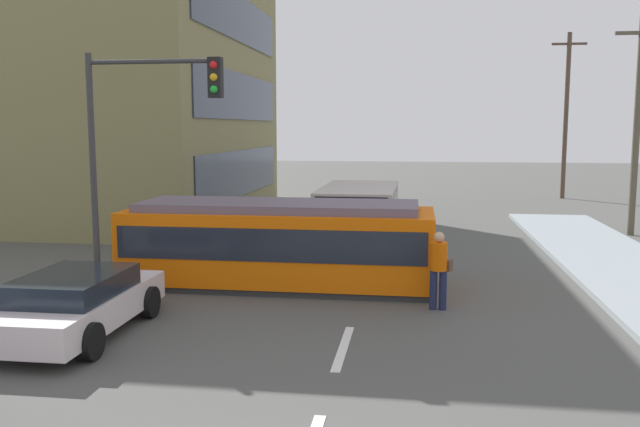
# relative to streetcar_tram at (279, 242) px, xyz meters

# --- Properties ---
(ground_plane) EXTENTS (120.00, 120.00, 0.00)m
(ground_plane) POSITION_rel_streetcar_tram_xyz_m (2.06, -0.42, -1.06)
(ground_plane) COLOR #4C4D49
(lane_stripe_2) EXTENTS (0.16, 2.40, 0.01)m
(lane_stripe_2) POSITION_rel_streetcar_tram_xyz_m (2.06, -4.42, -1.06)
(lane_stripe_2) COLOR silver
(lane_stripe_2) RESTS_ON ground
(lane_stripe_3) EXTENTS (0.16, 2.40, 0.01)m
(lane_stripe_3) POSITION_rel_streetcar_tram_xyz_m (2.06, 6.00, -1.06)
(lane_stripe_3) COLOR silver
(lane_stripe_3) RESTS_ON ground
(lane_stripe_4) EXTENTS (0.16, 2.40, 0.01)m
(lane_stripe_4) POSITION_rel_streetcar_tram_xyz_m (2.06, 12.00, -1.06)
(lane_stripe_4) COLOR silver
(lane_stripe_4) RESTS_ON ground
(corner_building) EXTENTS (14.31, 14.54, 12.80)m
(corner_building) POSITION_rel_streetcar_tram_xyz_m (-11.23, 12.00, 5.34)
(corner_building) COLOR olive
(corner_building) RESTS_ON ground
(streetcar_tram) EXTENTS (7.43, 2.56, 2.06)m
(streetcar_tram) POSITION_rel_streetcar_tram_xyz_m (0.00, 0.00, 0.00)
(streetcar_tram) COLOR #E96006
(streetcar_tram) RESTS_ON ground
(city_bus) EXTENTS (2.58, 5.54, 1.80)m
(city_bus) POSITION_rel_streetcar_tram_xyz_m (1.32, 7.27, -0.03)
(city_bus) COLOR #BEB3AB
(city_bus) RESTS_ON ground
(pedestrian_crossing) EXTENTS (0.49, 0.36, 1.67)m
(pedestrian_crossing) POSITION_rel_streetcar_tram_xyz_m (3.79, -1.68, -0.12)
(pedestrian_crossing) COLOR #1C2243
(pedestrian_crossing) RESTS_ON ground
(parked_sedan_mid) EXTENTS (2.00, 4.20, 1.19)m
(parked_sedan_mid) POSITION_rel_streetcar_tram_xyz_m (-2.90, -4.42, -0.44)
(parked_sedan_mid) COLOR silver
(parked_sedan_mid) RESTS_ON ground
(parked_sedan_far) EXTENTS (2.08, 4.61, 1.19)m
(parked_sedan_far) POSITION_rel_streetcar_tram_xyz_m (-3.19, 3.96, -0.44)
(parked_sedan_far) COLOR silver
(parked_sedan_far) RESTS_ON ground
(traffic_light_mast) EXTENTS (3.04, 0.33, 5.43)m
(traffic_light_mast) POSITION_rel_streetcar_tram_xyz_m (-2.62, -1.87, 2.73)
(traffic_light_mast) COLOR #333333
(traffic_light_mast) RESTS_ON ground
(utility_pole_mid) EXTENTS (1.80, 0.24, 7.68)m
(utility_pole_mid) POSITION_rel_streetcar_tram_xyz_m (10.93, 9.26, 2.95)
(utility_pole_mid) COLOR brown
(utility_pole_mid) RESTS_ON ground
(utility_pole_far) EXTENTS (1.80, 0.24, 8.81)m
(utility_pole_far) POSITION_rel_streetcar_tram_xyz_m (11.17, 21.82, 3.53)
(utility_pole_far) COLOR brown
(utility_pole_far) RESTS_ON ground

